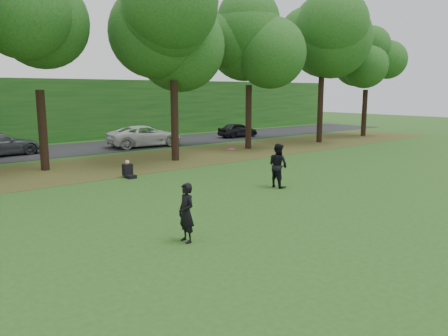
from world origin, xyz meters
The scene contains 10 objects.
ground centered at (0.00, 0.00, 0.00)m, with size 120.00×120.00×0.00m, color #274C17.
leaf_litter centered at (0.00, 13.00, 0.01)m, with size 60.00×7.00×0.01m, color #4D3A1B.
street centered at (0.00, 21.00, 0.01)m, with size 70.00×7.00×0.02m, color black.
far_hedge centered at (0.00, 27.00, 2.50)m, with size 70.00×3.00×5.00m, color #164E1A.
player_left centered at (-3.62, 0.21, 0.82)m, with size 0.60×0.39×1.63m, color black.
player_right centered at (3.32, 3.38, 0.94)m, with size 0.91×0.71×1.87m, color black.
parked_cars centered at (-2.35, 19.81, 0.75)m, with size 39.69×4.52×1.53m.
frisbee centered at (-0.92, 1.52, 2.18)m, with size 0.36×0.36×0.09m.
seated_person centered at (-0.61, 9.35, 0.31)m, with size 0.43×0.74×0.83m.
tree_line centered at (-0.34, 12.94, 7.84)m, with size 55.30×7.90×12.31m.
Camera 1 is at (-10.12, -9.20, 4.07)m, focal length 35.00 mm.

